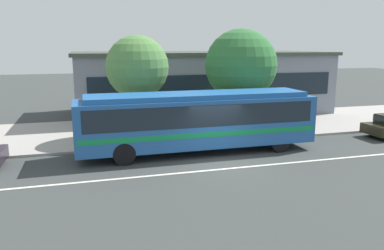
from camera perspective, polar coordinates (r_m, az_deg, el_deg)
The scene contains 11 objects.
ground_plane at distance 17.14m, azimuth 4.36°, elevation -5.74°, with size 120.00×120.00×0.00m, color #383C3B.
sidewalk_slab at distance 23.96m, azimuth -1.75°, elevation -0.47°, with size 60.00×8.00×0.12m, color #A09994.
lane_stripe_center at distance 16.43m, azimuth 5.33°, elevation -6.54°, with size 56.00×0.16×0.01m, color silver.
transit_bus at distance 18.45m, azimuth 0.88°, elevation 1.04°, with size 11.57×2.55×2.94m.
pedestrian_waiting_near_sign at distance 20.65m, azimuth 2.48°, elevation 0.42°, with size 0.38×0.38×1.66m.
pedestrian_walking_along_curb at distance 20.34m, azimuth -11.19°, elevation -0.00°, with size 0.42×0.42×1.63m.
pedestrian_standing_by_tree at distance 21.94m, azimuth 8.35°, elevation 0.95°, with size 0.47×0.47×1.63m.
bus_stop_sign at distance 22.27m, azimuth 13.03°, elevation 2.59°, with size 0.08×0.44×2.47m.
street_tree_near_stop at distance 21.18m, azimuth -8.22°, elevation 8.57°, with size 3.44×3.44×5.62m.
street_tree_mid_block at distance 22.71m, azimuth 7.34°, elevation 8.87°, with size 4.21×4.21×6.02m.
station_building at distance 29.83m, azimuth 1.28°, elevation 6.43°, with size 19.13×8.55×4.69m.
Camera 1 is at (-5.72, -15.31, 5.17)m, focal length 35.54 mm.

